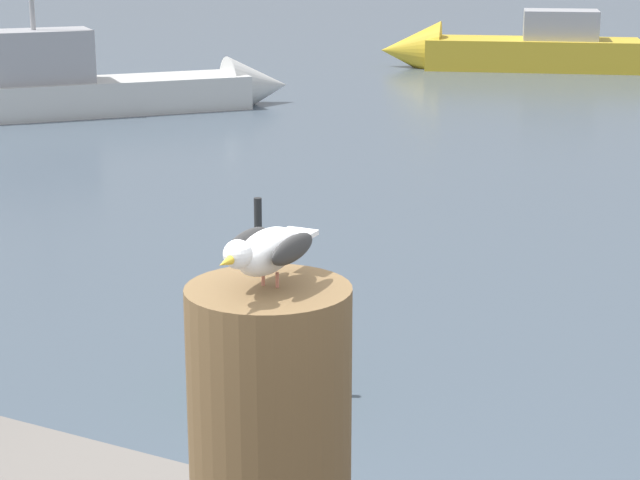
# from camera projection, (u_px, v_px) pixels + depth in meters

# --- Properties ---
(mooring_post) EXTENTS (0.38, 0.38, 0.84)m
(mooring_post) POSITION_uv_depth(u_px,v_px,m) (270.00, 458.00, 2.64)
(mooring_post) COLOR brown
(mooring_post) RESTS_ON harbor_quay
(seagull) EXTENTS (0.15, 0.39, 0.14)m
(seagull) POSITION_uv_depth(u_px,v_px,m) (266.00, 250.00, 2.50)
(seagull) COLOR #C67660
(seagull) RESTS_ON mooring_post
(boat_white) EXTENTS (4.71, 5.30, 3.85)m
(boat_white) POSITION_uv_depth(u_px,v_px,m) (116.00, 85.00, 18.71)
(boat_white) COLOR silver
(boat_white) RESTS_ON ground_plane
(boat_yellow) EXTENTS (5.72, 3.09, 1.57)m
(boat_yellow) POSITION_uv_depth(u_px,v_px,m) (500.00, 49.00, 24.56)
(boat_yellow) COLOR yellow
(boat_yellow) RESTS_ON ground_plane
(channel_buoy) EXTENTS (0.56, 0.56, 1.33)m
(channel_buoy) POSITION_uv_depth(u_px,v_px,m) (260.00, 326.00, 7.28)
(channel_buoy) COLOR green
(channel_buoy) RESTS_ON ground_plane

